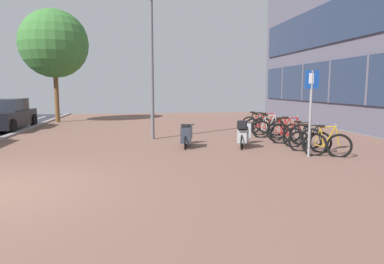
# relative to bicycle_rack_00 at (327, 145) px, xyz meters

# --- Properties ---
(ground) EXTENTS (21.00, 40.00, 0.13)m
(ground) POSITION_rel_bicycle_rack_00_xyz_m (-6.66, -2.20, -0.36)
(ground) COLOR #24222D
(bicycle_rack_00) EXTENTS (1.23, 0.71, 0.97)m
(bicycle_rack_00) POSITION_rel_bicycle_rack_00_xyz_m (0.00, 0.00, 0.00)
(bicycle_rack_00) COLOR black
(bicycle_rack_00) RESTS_ON ground
(bicycle_rack_01) EXTENTS (1.16, 0.65, 0.92)m
(bicycle_rack_01) POSITION_rel_bicycle_rack_00_xyz_m (-0.13, 0.74, -0.01)
(bicycle_rack_01) COLOR black
(bicycle_rack_01) RESTS_ON ground
(bicycle_rack_02) EXTENTS (1.13, 0.71, 0.94)m
(bicycle_rack_02) POSITION_rel_bicycle_rack_00_xyz_m (-0.00, 1.48, -0.01)
(bicycle_rack_02) COLOR black
(bicycle_rack_02) RESTS_ON ground
(bicycle_rack_03) EXTENTS (1.36, 0.63, 1.03)m
(bicycle_rack_03) POSITION_rel_bicycle_rack_00_xyz_m (-0.08, 2.22, 0.02)
(bicycle_rack_03) COLOR black
(bicycle_rack_03) RESTS_ON ground
(bicycle_rack_04) EXTENTS (1.19, 0.60, 0.94)m
(bicycle_rack_04) POSITION_rel_bicycle_rack_00_xyz_m (0.00, 2.96, -0.01)
(bicycle_rack_04) COLOR black
(bicycle_rack_04) RESTS_ON ground
(bicycle_rack_05) EXTENTS (1.29, 0.59, 1.00)m
(bicycle_rack_05) POSITION_rel_bicycle_rack_00_xyz_m (-0.27, 3.70, 0.01)
(bicycle_rack_05) COLOR black
(bicycle_rack_05) RESTS_ON ground
(bicycle_rack_06) EXTENTS (1.35, 0.57, 1.01)m
(bicycle_rack_06) POSITION_rel_bicycle_rack_00_xyz_m (-0.05, 4.44, 0.01)
(bicycle_rack_06) COLOR black
(bicycle_rack_06) RESTS_ON ground
(bicycle_rack_07) EXTENTS (1.13, 0.71, 0.92)m
(bicycle_rack_07) POSITION_rel_bicycle_rack_00_xyz_m (-0.13, 5.18, -0.01)
(bicycle_rack_07) COLOR black
(bicycle_rack_07) RESTS_ON ground
(bicycle_rack_08) EXTENTS (1.22, 0.59, 0.95)m
(bicycle_rack_08) POSITION_rel_bicycle_rack_00_xyz_m (-0.04, 5.93, -0.01)
(bicycle_rack_08) COLOR black
(bicycle_rack_08) RESTS_ON ground
(scooter_near) EXTENTS (0.96, 1.68, 0.94)m
(scooter_near) POSITION_rel_bicycle_rack_00_xyz_m (-1.89, 1.81, 0.08)
(scooter_near) COLOR black
(scooter_near) RESTS_ON ground
(scooter_mid) EXTENTS (0.66, 1.68, 0.78)m
(scooter_mid) POSITION_rel_bicycle_rack_00_xyz_m (-3.75, 2.13, 0.06)
(scooter_mid) COLOR black
(scooter_mid) RESTS_ON ground
(parked_car_far) EXTENTS (1.80, 4.02, 1.44)m
(parked_car_far) POSITION_rel_bicycle_rack_00_xyz_m (-11.45, 8.14, 0.33)
(parked_car_far) COLOR black
(parked_car_far) RESTS_ON ground
(parking_sign) EXTENTS (0.40, 0.07, 2.42)m
(parking_sign) POSITION_rel_bicycle_rack_00_xyz_m (-0.53, 0.02, 1.16)
(parking_sign) COLOR gray
(parking_sign) RESTS_ON ground
(lamp_post) EXTENTS (0.20, 0.52, 5.36)m
(lamp_post) POSITION_rel_bicycle_rack_00_xyz_m (-4.78, 4.09, 2.66)
(lamp_post) COLOR slate
(lamp_post) RESTS_ON ground
(street_tree) EXTENTS (3.76, 3.76, 6.27)m
(street_tree) POSITION_rel_bicycle_rack_00_xyz_m (-9.91, 11.53, 4.04)
(street_tree) COLOR brown
(street_tree) RESTS_ON ground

